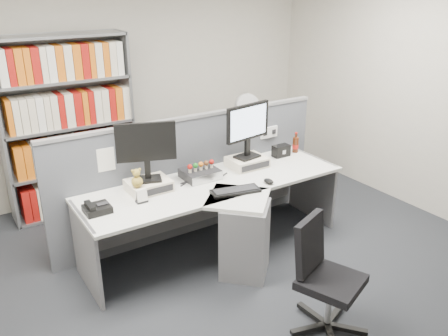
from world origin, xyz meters
TOP-DOWN VIEW (x-y plane):
  - ground at (0.00, 0.00)m, footprint 5.50×5.50m
  - room_shell at (0.00, 0.00)m, footprint 5.04×5.54m
  - partition at (0.00, 1.25)m, footprint 3.00×0.08m
  - desk at (0.00, 0.60)m, footprint 2.60×1.20m
  - monitor_riser_left at (-0.61, 0.98)m, footprint 0.38×0.31m
  - monitor_riser_right at (0.49, 0.98)m, footprint 0.38×0.31m
  - monitor_left at (-0.61, 0.98)m, footprint 0.51×0.24m
  - monitor_right at (0.49, 0.98)m, footprint 0.55×0.21m
  - desktop_pc at (-0.07, 0.98)m, footprint 0.33×0.30m
  - figurines at (-0.07, 0.96)m, footprint 0.29×0.05m
  - keyboard at (0.04, 0.52)m, footprint 0.47×0.26m
  - mouse at (0.41, 0.51)m, footprint 0.07×0.12m
  - desk_phone at (-1.15, 0.81)m, footprint 0.21×0.19m
  - desk_calendar at (-0.76, 0.78)m, footprint 0.10×0.08m
  - plush_toy at (-0.75, 0.89)m, footprint 0.10×0.10m
  - speaker at (0.98, 1.03)m, footprint 0.19×0.11m
  - cola_bottle at (1.20, 1.05)m, footprint 0.07×0.07m
  - shelving_unit at (-0.90, 2.44)m, footprint 1.41×0.40m
  - filing_cabinet at (1.20, 1.99)m, footprint 0.45×0.61m
  - desk_fan at (1.20, 1.99)m, footprint 0.30×0.18m
  - office_chair at (0.07, -0.60)m, footprint 0.59×0.58m

SIDE VIEW (x-z plane):
  - ground at x=0.00m, z-range 0.00..0.00m
  - filing_cabinet at x=1.20m, z-range 0.00..0.70m
  - desk at x=0.00m, z-range 0.10..0.82m
  - office_chair at x=0.07m, z-range 0.03..0.92m
  - partition at x=0.00m, z-range 0.01..1.29m
  - keyboard at x=0.04m, z-range 0.72..0.75m
  - mouse at x=0.41m, z-range 0.72..0.76m
  - desk_phone at x=-1.15m, z-range 0.71..0.80m
  - desktop_pc at x=-0.07m, z-range 0.72..0.81m
  - monitor_riser_left at x=-0.61m, z-range 0.72..0.82m
  - monitor_riser_right at x=0.49m, z-range 0.72..0.82m
  - desk_calendar at x=-0.76m, z-range 0.71..0.83m
  - speaker at x=0.98m, z-range 0.72..0.85m
  - cola_bottle at x=1.20m, z-range 0.69..0.92m
  - figurines at x=-0.07m, z-range 0.82..0.90m
  - plush_toy at x=-0.75m, z-range 0.81..0.98m
  - shelving_unit at x=-0.90m, z-range -0.02..1.98m
  - desk_fan at x=1.20m, z-range 0.76..1.27m
  - monitor_left at x=-0.61m, z-range 0.87..1.41m
  - monitor_right at x=0.49m, z-range 0.87..1.43m
  - room_shell at x=0.00m, z-range 0.43..3.15m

